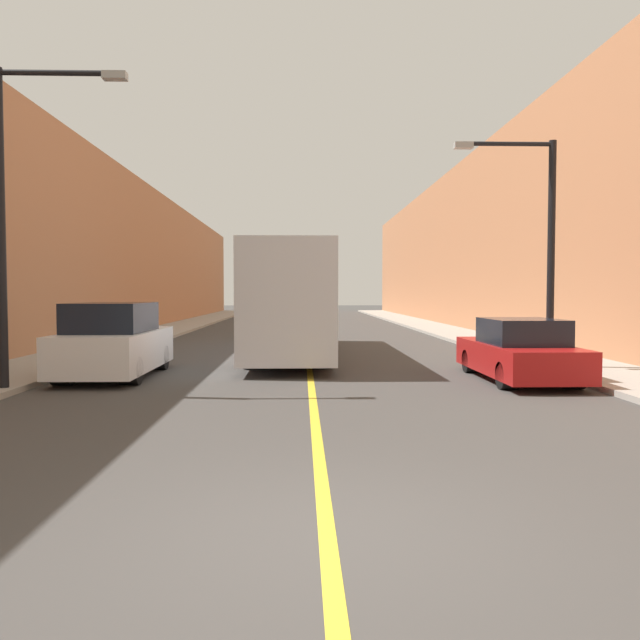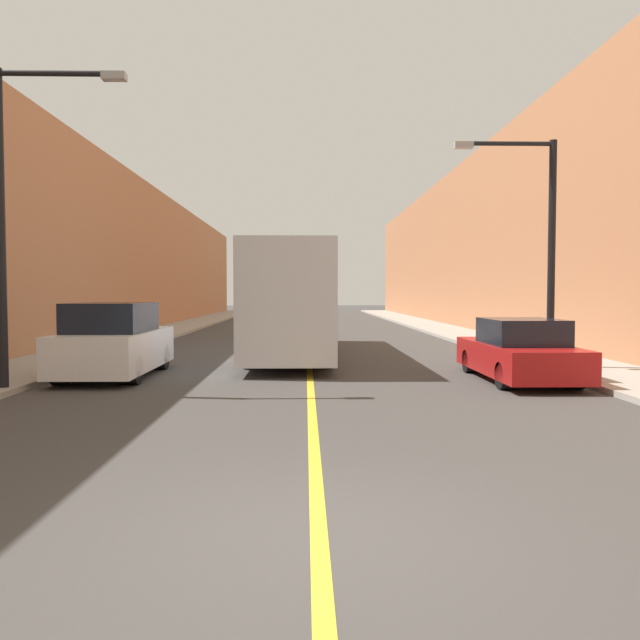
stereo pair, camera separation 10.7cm
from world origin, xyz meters
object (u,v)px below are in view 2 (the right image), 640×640
Objects in this scene: car_right_near at (519,353)px; bus at (291,300)px; parked_suv_left at (114,343)px; street_lamp_left at (13,204)px; street_lamp_right at (541,234)px.

bus is at bearing 131.29° from car_right_near.
parked_suv_left is 0.70× the size of street_lamp_left.
street_lamp_left is at bearing -124.82° from bus.
car_right_near is at bearing -5.03° from parked_suv_left.
car_right_near is 0.70× the size of street_lamp_left.
bus is 10.21m from street_lamp_left.
street_lamp_right is at bearing -34.80° from bus.
street_lamp_left is 13.04m from street_lamp_right.
street_lamp_right reaches higher than car_right_near.
street_lamp_right reaches higher than bus.
bus is 7.22m from parked_suv_left.
parked_suv_left is at bearing 174.97° from car_right_near.
street_lamp_right is (1.16, 1.74, 3.05)m from car_right_near.
street_lamp_right is (11.28, 0.85, 2.86)m from parked_suv_left.
street_lamp_left is (-1.30, -2.56, 3.16)m from parked_suv_left.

